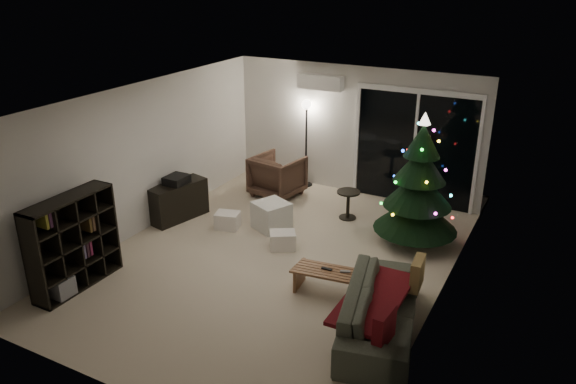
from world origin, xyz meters
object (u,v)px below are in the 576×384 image
object	(u,v)px
armchair	(277,176)
sofa	(381,310)
media_cabinet	(178,201)
christmas_tree	(419,180)
coffee_table	(336,284)
bookshelf	(65,240)

from	to	relation	value
armchair	sofa	size ratio (longest dim) A/B	0.42
media_cabinet	sofa	distance (m)	4.56
media_cabinet	christmas_tree	distance (m)	4.19
armchair	christmas_tree	bearing A→B (deg)	175.00
media_cabinet	coffee_table	bearing A→B (deg)	-2.91
bookshelf	media_cabinet	bearing A→B (deg)	72.74
media_cabinet	sofa	size ratio (longest dim) A/B	0.51
sofa	coffee_table	world-z (taller)	sofa
media_cabinet	sofa	bearing A→B (deg)	-5.88
bookshelf	coffee_table	size ratio (longest dim) A/B	1.13
sofa	armchair	bearing A→B (deg)	32.05
media_cabinet	sofa	world-z (taller)	media_cabinet
bookshelf	armchair	xyz separation A→B (m)	(1.03, 4.26, -0.27)
bookshelf	armchair	size ratio (longest dim) A/B	1.52
bookshelf	media_cabinet	distance (m)	2.50
bookshelf	christmas_tree	bearing A→B (deg)	24.18
armchair	coffee_table	bearing A→B (deg)	140.33
bookshelf	sofa	xyz separation A→B (m)	(4.30, 0.96, -0.37)
bookshelf	coffee_table	xyz separation A→B (m)	(3.51, 1.44, -0.49)
media_cabinet	armchair	world-z (taller)	armchair
bookshelf	armchair	distance (m)	4.39
media_cabinet	coffee_table	size ratio (longest dim) A/B	0.90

